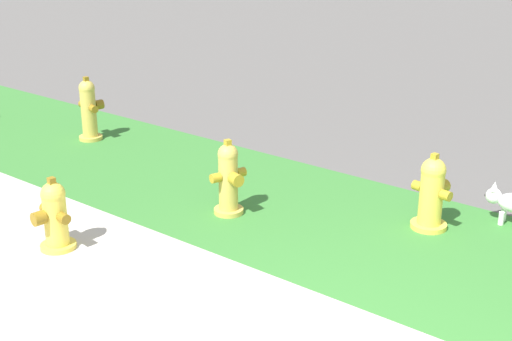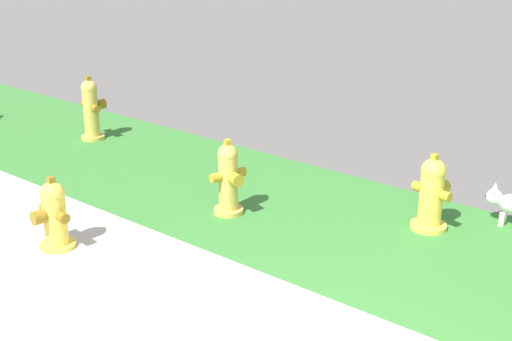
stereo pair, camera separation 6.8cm
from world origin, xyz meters
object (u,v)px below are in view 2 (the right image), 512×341
object	(u,v)px
fire_hydrant_far_end	(91,109)
fire_hydrant_across_street	(228,179)
small_white_dog	(512,204)
fire_hydrant_near_corner	(54,215)
fire_hydrant_by_grass_verge	(432,194)

from	to	relation	value
fire_hydrant_far_end	fire_hydrant_across_street	bearing A→B (deg)	-1.37
fire_hydrant_far_end	small_white_dog	xyz separation A→B (m)	(5.06, 0.75, -0.17)
fire_hydrant_far_end	fire_hydrant_near_corner	xyz separation A→B (m)	(2.20, -2.17, -0.08)
fire_hydrant_across_street	small_white_dog	xyz separation A→B (m)	(2.20, 1.42, -0.14)
fire_hydrant_near_corner	fire_hydrant_by_grass_verge	distance (m)	3.33
small_white_dog	fire_hydrant_by_grass_verge	bearing A→B (deg)	34.89
fire_hydrant_near_corner	small_white_dog	world-z (taller)	fire_hydrant_near_corner
fire_hydrant_far_end	small_white_dog	distance (m)	5.12
fire_hydrant_near_corner	fire_hydrant_across_street	xyz separation A→B (m)	(0.67, 1.49, 0.05)
fire_hydrant_across_street	small_white_dog	size ratio (longest dim) A/B	1.52
small_white_dog	fire_hydrant_near_corner	bearing A→B (deg)	36.37
fire_hydrant_across_street	fire_hydrant_far_end	bearing A→B (deg)	-84.94
fire_hydrant_by_grass_verge	small_white_dog	size ratio (longest dim) A/B	1.48
fire_hydrant_near_corner	fire_hydrant_across_street	world-z (taller)	fire_hydrant_across_street
fire_hydrant_near_corner	small_white_dog	xyz separation A→B (m)	(2.87, 2.92, -0.09)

